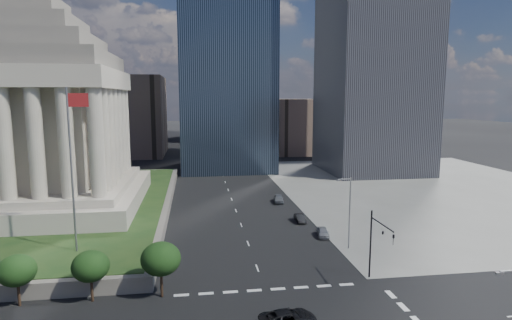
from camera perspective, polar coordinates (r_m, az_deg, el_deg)
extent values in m
plane|color=black|center=(131.12, -4.94, -0.74)|extent=(500.00, 500.00, 0.00)
cube|color=slate|center=(106.00, 22.19, -3.51)|extent=(68.00, 90.00, 0.03)
cylinder|color=slate|center=(55.97, -23.37, -1.39)|extent=(0.24, 0.24, 20.00)
cube|color=maroon|center=(54.96, -22.67, 7.39)|extent=(2.40, 0.05, 1.60)
cube|color=black|center=(124.95, -4.04, 12.63)|extent=(26.00, 26.00, 60.00)
cube|color=brown|center=(164.39, 5.64, 4.61)|extent=(20.00, 30.00, 20.00)
cube|color=brown|center=(161.02, -16.41, 5.66)|extent=(24.00, 30.00, 28.00)
cylinder|color=black|center=(51.73, 15.02, -10.79)|extent=(0.18, 0.18, 8.00)
cylinder|color=black|center=(48.37, 16.45, -8.22)|extent=(0.14, 5.50, 0.14)
cube|color=black|center=(46.25, 17.85, -10.10)|extent=(0.30, 0.30, 1.10)
cylinder|color=slate|center=(32.50, 31.00, -12.54)|extent=(1.80, 0.12, 0.12)
cube|color=slate|center=(31.99, 29.71, -12.96)|extent=(0.50, 0.22, 0.14)
cylinder|color=slate|center=(60.20, 12.37, -6.97)|extent=(0.16, 0.16, 10.00)
cylinder|color=slate|center=(58.82, 11.69, -2.51)|extent=(1.80, 0.12, 0.12)
cube|color=slate|center=(58.54, 10.86, -2.63)|extent=(0.50, 0.22, 0.14)
imported|color=black|center=(41.72, 4.28, -20.29)|extent=(5.64, 3.23, 1.48)
imported|color=gray|center=(65.73, 8.91, -9.48)|extent=(2.24, 4.21, 1.36)
imported|color=black|center=(72.56, 5.86, -7.74)|extent=(1.39, 3.87, 1.27)
imported|color=slate|center=(85.20, 3.04, -5.16)|extent=(2.50, 4.86, 1.58)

